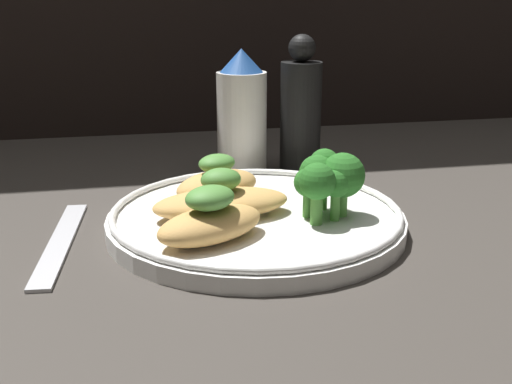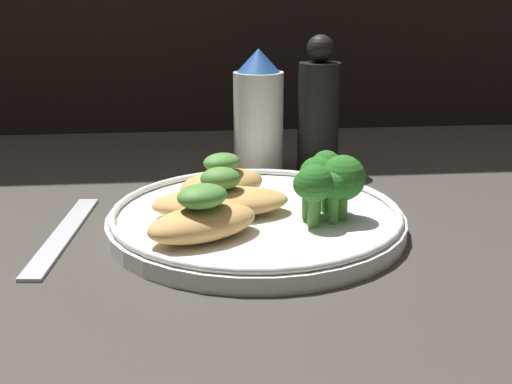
% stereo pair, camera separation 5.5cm
% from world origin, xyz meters
% --- Properties ---
extents(ground_plane, '(1.80, 1.80, 0.01)m').
position_xyz_m(ground_plane, '(0.00, 0.00, -0.01)').
color(ground_plane, '#3D3833').
extents(plate, '(0.26, 0.26, 0.02)m').
position_xyz_m(plate, '(0.00, 0.00, 0.01)').
color(plate, white).
rests_on(plate, ground_plane).
extents(grilled_meat_front, '(0.10, 0.08, 0.04)m').
position_xyz_m(grilled_meat_front, '(-0.05, -0.05, 0.03)').
color(grilled_meat_front, tan).
rests_on(grilled_meat_front, plate).
extents(grilled_meat_middle, '(0.12, 0.06, 0.04)m').
position_xyz_m(grilled_meat_middle, '(-0.03, -0.00, 0.03)').
color(grilled_meat_middle, tan).
rests_on(grilled_meat_middle, plate).
extents(grilled_meat_back, '(0.10, 0.08, 0.04)m').
position_xyz_m(grilled_meat_back, '(-0.03, 0.05, 0.03)').
color(grilled_meat_back, tan).
rests_on(grilled_meat_back, plate).
extents(broccoli_bunch, '(0.06, 0.06, 0.06)m').
position_xyz_m(broccoli_bunch, '(0.06, -0.02, 0.05)').
color(broccoli_bunch, '#4C8E38').
rests_on(broccoli_bunch, plate).
extents(sauce_bottle, '(0.05, 0.05, 0.14)m').
position_xyz_m(sauce_bottle, '(0.02, 0.17, 0.07)').
color(sauce_bottle, white).
rests_on(sauce_bottle, ground_plane).
extents(pepper_grinder, '(0.05, 0.05, 0.15)m').
position_xyz_m(pepper_grinder, '(0.09, 0.17, 0.07)').
color(pepper_grinder, black).
rests_on(pepper_grinder, ground_plane).
extents(fork, '(0.03, 0.18, 0.01)m').
position_xyz_m(fork, '(-0.16, 0.00, 0.00)').
color(fork, silver).
rests_on(fork, ground_plane).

